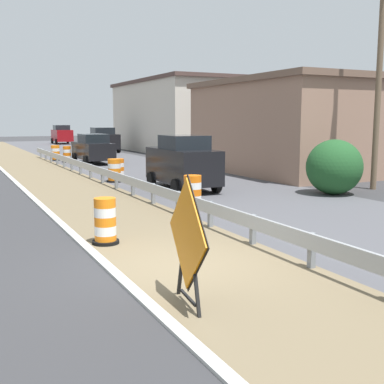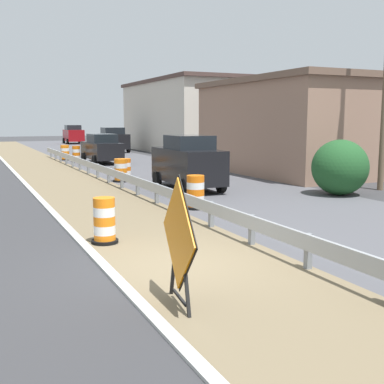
{
  "view_description": "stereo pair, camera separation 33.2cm",
  "coord_description": "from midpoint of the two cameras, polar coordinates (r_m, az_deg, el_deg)",
  "views": [
    {
      "loc": [
        -3.94,
        -8.57,
        2.87
      ],
      "look_at": [
        1.49,
        2.42,
        1.06
      ],
      "focal_mm": 46.01,
      "sensor_mm": 36.0,
      "label": 1
    },
    {
      "loc": [
        -3.64,
        -8.71,
        2.87
      ],
      "look_at": [
        1.49,
        2.42,
        1.06
      ],
      "focal_mm": 46.01,
      "sensor_mm": 36.0,
      "label": 2
    }
  ],
  "objects": [
    {
      "name": "traffic_barrel_nearest",
      "position": [
        11.63,
        -9.31,
        -3.53
      ],
      "size": [
        0.63,
        0.63,
        1.08
      ],
      "color": "orange",
      "rests_on": "ground"
    },
    {
      "name": "guardrail_median",
      "position": [
        12.29,
        4.93,
        -2.67
      ],
      "size": [
        0.18,
        57.93,
        0.71
      ],
      "color": "#999EA3",
      "rests_on": "ground"
    },
    {
      "name": "roadside_shop_near",
      "position": [
        28.13,
        13.78,
        7.45
      ],
      "size": [
        8.84,
        10.96,
        5.02
      ],
      "color": "#93705B",
      "rests_on": "ground"
    },
    {
      "name": "car_trailing_near_lane",
      "position": [
        44.51,
        -8.91,
        6.0
      ],
      "size": [
        2.24,
        4.23,
        2.17
      ],
      "rotation": [
        0.0,
        0.0,
        -1.59
      ],
      "color": "black",
      "rests_on": "ground"
    },
    {
      "name": "car_lead_near_lane",
      "position": [
        20.25,
        -0.01,
        3.43
      ],
      "size": [
        2.05,
        4.24,
        2.24
      ],
      "rotation": [
        0.0,
        0.0,
        1.54
      ],
      "color": "black",
      "rests_on": "ground"
    },
    {
      "name": "car_lead_far_lane",
      "position": [
        33.11,
        -10.13,
        4.98
      ],
      "size": [
        2.01,
        4.51,
        1.94
      ],
      "rotation": [
        0.0,
        0.0,
        1.58
      ],
      "color": "black",
      "rests_on": "ground"
    },
    {
      "name": "car_mid_far_lane",
      "position": [
        60.87,
        -13.44,
        6.51
      ],
      "size": [
        2.14,
        4.23,
        2.21
      ],
      "rotation": [
        0.0,
        0.0,
        -1.59
      ],
      "color": "maroon",
      "rests_on": "ground"
    },
    {
      "name": "warning_sign_diamond",
      "position": [
        7.56,
        -0.3,
        -5.35
      ],
      "size": [
        0.27,
        1.83,
        2.07
      ],
      "rotation": [
        0.0,
        0.0,
        3.01
      ],
      "color": "black",
      "rests_on": "ground"
    },
    {
      "name": "curb_near_edge",
      "position": [
        9.44,
        -8.38,
        -9.38
      ],
      "size": [
        0.2,
        120.0,
        0.11
      ],
      "primitive_type": "cube",
      "color": "#ADADA8",
      "rests_on": "ground"
    },
    {
      "name": "ground_plane",
      "position": [
        9.86,
        -1.04,
        -8.53
      ],
      "size": [
        160.0,
        160.0,
        0.0
      ],
      "primitive_type": "plane",
      "color": "#333335"
    },
    {
      "name": "traffic_barrel_farther",
      "position": [
        36.2,
        -14.26,
        4.37
      ],
      "size": [
        0.74,
        0.74,
        1.07
      ],
      "color": "orange",
      "rests_on": "ground"
    },
    {
      "name": "traffic_barrel_mid",
      "position": [
        24.31,
        -7.4,
        2.59
      ],
      "size": [
        0.74,
        0.74,
        0.98
      ],
      "color": "orange",
      "rests_on": "ground"
    },
    {
      "name": "roadside_shop_far",
      "position": [
        45.22,
        -0.41,
        8.8
      ],
      "size": [
        7.52,
        15.86,
        6.34
      ],
      "color": "beige",
      "rests_on": "ground"
    },
    {
      "name": "traffic_barrel_close",
      "position": [
        15.91,
        1.01,
        -0.2
      ],
      "size": [
        0.71,
        0.71,
        1.09
      ],
      "color": "orange",
      "rests_on": "ground"
    },
    {
      "name": "traffic_barrel_far",
      "position": [
        23.06,
        -7.85,
        2.39
      ],
      "size": [
        0.75,
        0.75,
        1.07
      ],
      "color": "orange",
      "rests_on": "ground"
    },
    {
      "name": "median_dirt_strip",
      "position": [
        10.11,
        2.21,
        -8.08
      ],
      "size": [
        3.64,
        120.0,
        0.01
      ],
      "primitive_type": "cube",
      "color": "#706047",
      "rests_on": "ground"
    },
    {
      "name": "bush_roadside",
      "position": [
        19.64,
        17.25,
        2.74
      ],
      "size": [
        2.15,
        2.15,
        2.12
      ],
      "primitive_type": "ellipsoid",
      "color": "#1E4C23",
      "rests_on": "ground"
    },
    {
      "name": "traffic_barrel_farthest",
      "position": [
        34.41,
        -12.99,
        4.23
      ],
      "size": [
        0.66,
        0.66,
        1.09
      ],
      "color": "orange",
      "rests_on": "ground"
    }
  ]
}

